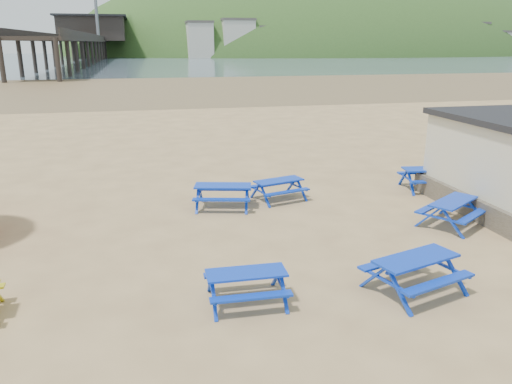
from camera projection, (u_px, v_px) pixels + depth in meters
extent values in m
plane|color=tan|center=(266.00, 240.00, 14.27)|extent=(400.00, 400.00, 0.00)
plane|color=brown|center=(164.00, 86.00, 65.59)|extent=(400.00, 400.00, 0.00)
plane|color=#435460|center=(147.00, 59.00, 172.91)|extent=(400.00, 400.00, 0.00)
cube|color=#0026B5|center=(279.00, 181.00, 17.77)|extent=(1.87, 1.12, 0.05)
cube|color=#0026B5|center=(271.00, 184.00, 18.34)|extent=(1.75, 0.70, 0.05)
cube|color=#0026B5|center=(287.00, 192.00, 17.35)|extent=(1.75, 0.70, 0.05)
cube|color=#0026B5|center=(223.00, 186.00, 16.90)|extent=(2.02, 1.19, 0.05)
cube|color=#0026B5|center=(224.00, 189.00, 17.59)|extent=(1.90, 0.73, 0.05)
cube|color=#0026B5|center=(221.00, 200.00, 16.38)|extent=(1.90, 0.73, 0.05)
cube|color=#0026B5|center=(430.00, 169.00, 18.95)|extent=(2.09, 1.07, 0.06)
cube|color=#0026B5|center=(423.00, 173.00, 19.68)|extent=(2.02, 0.58, 0.06)
cube|color=#0026B5|center=(437.00, 182.00, 18.41)|extent=(2.02, 0.58, 0.06)
cube|color=#0026B5|center=(246.00, 273.00, 10.67)|extent=(1.74, 0.71, 0.05)
cube|color=#0026B5|center=(242.00, 273.00, 11.28)|extent=(1.73, 0.28, 0.05)
cube|color=#0026B5|center=(251.00, 297.00, 10.21)|extent=(1.73, 0.28, 0.05)
cube|color=#0026B5|center=(416.00, 258.00, 11.11)|extent=(2.14, 1.32, 0.06)
cube|color=#0026B5|center=(394.00, 260.00, 11.76)|extent=(1.99, 0.84, 0.06)
cube|color=#0026B5|center=(439.00, 283.00, 10.65)|extent=(1.99, 0.84, 0.06)
cube|color=#0026B5|center=(454.00, 201.00, 15.21)|extent=(2.03, 1.67, 0.05)
cube|color=#0026B5|center=(433.00, 206.00, 15.73)|extent=(1.77, 1.27, 0.05)
cube|color=#0026B5|center=(474.00, 215.00, 14.87)|extent=(1.77, 1.27, 0.05)
cube|color=black|center=(92.00, 41.00, 171.97)|extent=(9.00, 220.00, 0.60)
cube|color=black|center=(93.00, 29.00, 181.08)|extent=(22.00, 30.00, 8.00)
cube|color=black|center=(92.00, 17.00, 179.85)|extent=(24.00, 32.00, 0.60)
ellipsoid|color=#2D4C1E|center=(328.00, 74.00, 251.17)|extent=(264.00, 144.00, 108.00)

